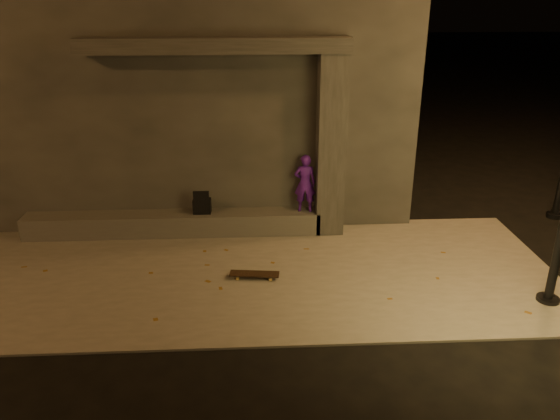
{
  "coord_description": "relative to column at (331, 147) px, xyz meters",
  "views": [
    {
      "loc": [
        0.14,
        -6.62,
        4.72
      ],
      "look_at": [
        0.6,
        2.0,
        1.22
      ],
      "focal_mm": 35.0,
      "sensor_mm": 36.0,
      "label": 1
    }
  ],
  "objects": [
    {
      "name": "sidewalk",
      "position": [
        -1.7,
        -1.75,
        -1.82
      ],
      "size": [
        11.0,
        4.4,
        0.04
      ],
      "primitive_type": "cube",
      "color": "slate",
      "rests_on": "ground"
    },
    {
      "name": "skateboarder",
      "position": [
        -0.5,
        0.0,
        -0.75
      ],
      "size": [
        0.46,
        0.32,
        1.2
      ],
      "primitive_type": "imported",
      "rotation": [
        0.0,
        0.0,
        3.06
      ],
      "color": "#4D1691",
      "rests_on": "ledge"
    },
    {
      "name": "ledge",
      "position": [
        -3.2,
        0.0,
        -1.58
      ],
      "size": [
        6.0,
        0.55,
        0.45
      ],
      "primitive_type": "cube",
      "color": "#504D49",
      "rests_on": "sidewalk"
    },
    {
      "name": "column",
      "position": [
        0.0,
        0.0,
        0.0
      ],
      "size": [
        0.55,
        0.55,
        3.6
      ],
      "primitive_type": "cube",
      "color": "#32302E",
      "rests_on": "sidewalk"
    },
    {
      "name": "backpack",
      "position": [
        -2.59,
        0.0,
        -1.18
      ],
      "size": [
        0.37,
        0.24,
        0.5
      ],
      "rotation": [
        0.0,
        0.0,
        -0.04
      ],
      "color": "black",
      "rests_on": "ledge"
    },
    {
      "name": "skateboard",
      "position": [
        -1.56,
        -1.98,
        -1.72
      ],
      "size": [
        0.88,
        0.32,
        0.09
      ],
      "rotation": [
        0.0,
        0.0,
        -0.12
      ],
      "color": "black",
      "rests_on": "sidewalk"
    },
    {
      "name": "canopy",
      "position": [
        -2.2,
        0.05,
        1.94
      ],
      "size": [
        5.0,
        0.7,
        0.28
      ],
      "primitive_type": "cube",
      "color": "#32302E",
      "rests_on": "column"
    },
    {
      "name": "building",
      "position": [
        -2.7,
        2.74,
        0.77
      ],
      "size": [
        9.0,
        5.1,
        5.22
      ],
      "color": "#32302E",
      "rests_on": "ground"
    },
    {
      "name": "ground",
      "position": [
        -1.7,
        -3.75,
        -1.84
      ],
      "size": [
        120.0,
        120.0,
        0.0
      ],
      "primitive_type": "plane",
      "color": "black",
      "rests_on": "ground"
    }
  ]
}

